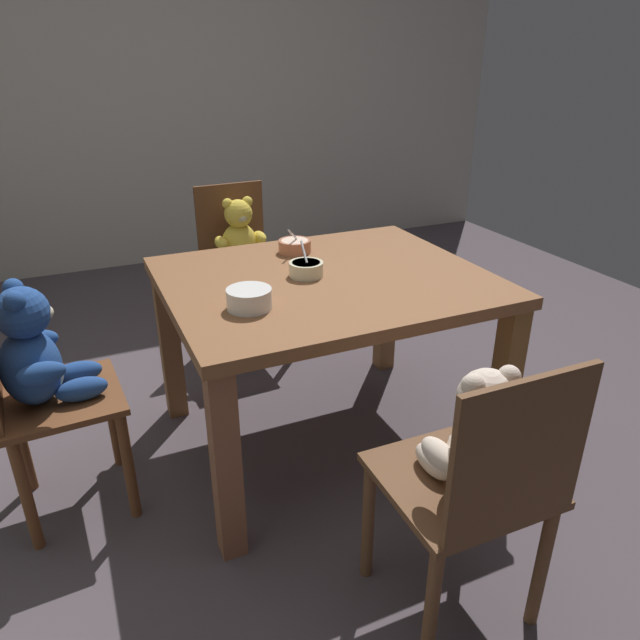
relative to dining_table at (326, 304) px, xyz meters
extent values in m
cube|color=#4A4046|center=(0.00, 0.00, -0.61)|extent=(5.20, 5.20, 0.04)
cube|color=#B2ABA1|center=(0.00, 2.56, 0.81)|extent=(5.20, 0.08, 2.80)
cube|color=brown|center=(0.00, 0.00, 0.09)|extent=(1.14, 0.96, 0.04)
cube|color=brown|center=(-0.51, -0.42, -0.26)|extent=(0.08, 0.08, 0.66)
cube|color=brown|center=(0.51, -0.42, -0.26)|extent=(0.08, 0.08, 0.66)
cube|color=brown|center=(-0.51, 0.42, -0.26)|extent=(0.08, 0.08, 0.66)
cube|color=brown|center=(0.51, 0.42, -0.26)|extent=(0.08, 0.08, 0.66)
cube|color=brown|center=(0.00, -0.84, -0.17)|extent=(0.41, 0.39, 0.02)
cube|color=brown|center=(0.00, -1.02, 0.04)|extent=(0.37, 0.02, 0.39)
cylinder|color=brown|center=(0.17, -0.68, -0.38)|extent=(0.04, 0.04, 0.41)
cylinder|color=brown|center=(-0.17, -0.68, -0.38)|extent=(0.04, 0.04, 0.41)
cylinder|color=brown|center=(0.17, -1.01, -0.38)|extent=(0.04, 0.04, 0.41)
cylinder|color=brown|center=(-0.18, -1.00, -0.38)|extent=(0.04, 0.04, 0.41)
ellipsoid|color=beige|center=(0.00, -0.91, -0.05)|extent=(0.19, 0.16, 0.22)
ellipsoid|color=beige|center=(0.00, -0.86, -0.06)|extent=(0.10, 0.06, 0.13)
sphere|color=beige|center=(0.00, -0.90, 0.11)|extent=(0.14, 0.14, 0.14)
ellipsoid|color=beige|center=(0.00, -0.85, 0.10)|extent=(0.06, 0.05, 0.04)
sphere|color=beige|center=(0.05, -0.91, 0.17)|extent=(0.05, 0.05, 0.05)
sphere|color=beige|center=(-0.05, -0.91, 0.17)|extent=(0.05, 0.05, 0.05)
ellipsoid|color=beige|center=(0.10, -0.89, -0.02)|extent=(0.06, 0.12, 0.06)
ellipsoid|color=beige|center=(-0.11, -0.88, -0.02)|extent=(0.06, 0.12, 0.06)
ellipsoid|color=beige|center=(0.05, -0.80, -0.12)|extent=(0.07, 0.14, 0.07)
ellipsoid|color=beige|center=(-0.05, -0.79, -0.12)|extent=(0.07, 0.14, 0.07)
cube|color=brown|center=(-0.93, 0.01, -0.17)|extent=(0.39, 0.39, 0.02)
cylinder|color=brown|center=(-0.77, -0.14, -0.38)|extent=(0.04, 0.04, 0.41)
cylinder|color=brown|center=(-0.79, 0.17, -0.38)|extent=(0.04, 0.04, 0.41)
cylinder|color=brown|center=(-1.07, -0.16, -0.38)|extent=(0.04, 0.04, 0.41)
cylinder|color=brown|center=(-1.09, 0.15, -0.38)|extent=(0.04, 0.04, 0.41)
ellipsoid|color=navy|center=(-1.00, 0.00, -0.04)|extent=(0.19, 0.22, 0.24)
ellipsoid|color=beige|center=(-0.94, 0.00, -0.05)|extent=(0.07, 0.12, 0.15)
sphere|color=navy|center=(-0.99, 0.00, 0.15)|extent=(0.16, 0.16, 0.16)
ellipsoid|color=beige|center=(-0.93, 0.01, 0.13)|extent=(0.06, 0.07, 0.05)
sphere|color=navy|center=(-0.99, -0.05, 0.20)|extent=(0.06, 0.06, 0.06)
sphere|color=navy|center=(-1.00, 0.06, 0.20)|extent=(0.06, 0.06, 0.06)
ellipsoid|color=navy|center=(-0.96, -0.12, 0.00)|extent=(0.14, 0.08, 0.07)
ellipsoid|color=navy|center=(-0.98, 0.12, 0.00)|extent=(0.14, 0.08, 0.07)
ellipsoid|color=navy|center=(-0.87, -0.05, -0.12)|extent=(0.16, 0.08, 0.07)
ellipsoid|color=navy|center=(-0.87, 0.07, -0.12)|extent=(0.16, 0.08, 0.07)
cube|color=brown|center=(-0.05, 0.84, -0.17)|extent=(0.40, 0.43, 0.02)
cube|color=brown|center=(-0.06, 1.04, 0.05)|extent=(0.35, 0.03, 0.41)
cylinder|color=brown|center=(-0.20, 0.66, -0.38)|extent=(0.04, 0.04, 0.41)
cylinder|color=brown|center=(0.12, 0.67, -0.38)|extent=(0.04, 0.04, 0.41)
cylinder|color=brown|center=(-0.22, 1.01, -0.38)|extent=(0.04, 0.04, 0.41)
cylinder|color=brown|center=(0.10, 1.02, -0.38)|extent=(0.04, 0.04, 0.41)
cube|color=tan|center=(-0.05, 0.84, -0.14)|extent=(0.37, 0.39, 0.04)
ellipsoid|color=gold|center=(-0.05, 0.91, -0.02)|extent=(0.18, 0.16, 0.20)
ellipsoid|color=#CBBD8A|center=(-0.05, 0.86, -0.03)|extent=(0.10, 0.06, 0.12)
sphere|color=gold|center=(-0.05, 0.90, 0.13)|extent=(0.14, 0.14, 0.14)
ellipsoid|color=#CBBD8A|center=(-0.05, 0.85, 0.12)|extent=(0.06, 0.05, 0.04)
sphere|color=gold|center=(-0.10, 0.91, 0.18)|extent=(0.05, 0.05, 0.05)
sphere|color=gold|center=(0.00, 0.91, 0.18)|extent=(0.05, 0.05, 0.05)
ellipsoid|color=gold|center=(-0.15, 0.89, 0.01)|extent=(0.06, 0.12, 0.06)
ellipsoid|color=gold|center=(0.05, 0.89, 0.01)|extent=(0.06, 0.12, 0.06)
ellipsoid|color=gold|center=(-0.10, 0.80, -0.09)|extent=(0.07, 0.14, 0.06)
ellipsoid|color=gold|center=(0.00, 0.81, -0.09)|extent=(0.07, 0.14, 0.06)
cylinder|color=beige|center=(-0.06, 0.03, 0.14)|extent=(0.12, 0.12, 0.05)
cylinder|color=beige|center=(-0.06, 0.03, 0.12)|extent=(0.07, 0.07, 0.01)
cylinder|color=beige|center=(-0.06, 0.03, 0.16)|extent=(0.10, 0.10, 0.01)
cylinder|color=#BCBCC1|center=(-0.06, 0.06, 0.19)|extent=(0.02, 0.09, 0.06)
ellipsoid|color=#BCBCC1|center=(-0.07, 0.02, 0.16)|extent=(0.03, 0.03, 0.01)
cylinder|color=silver|center=(-0.34, -0.17, 0.14)|extent=(0.14, 0.14, 0.06)
cylinder|color=silver|center=(-0.34, -0.17, 0.12)|extent=(0.08, 0.08, 0.01)
cylinder|color=#D4B48C|center=(-0.34, -0.17, 0.17)|extent=(0.12, 0.12, 0.01)
cylinder|color=#BA6D4D|center=(0.00, 0.30, 0.14)|extent=(0.13, 0.13, 0.05)
cylinder|color=#BA6D4D|center=(0.00, 0.30, 0.12)|extent=(0.07, 0.07, 0.01)
cylinder|color=beige|center=(0.00, 0.30, 0.16)|extent=(0.11, 0.11, 0.01)
cylinder|color=#BCBCC1|center=(-0.02, 0.28, 0.19)|extent=(0.07, 0.07, 0.07)
ellipsoid|color=#BCBCC1|center=(0.01, 0.31, 0.15)|extent=(0.04, 0.04, 0.01)
camera|label=1|loc=(-0.82, -1.79, 0.84)|focal=32.63mm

